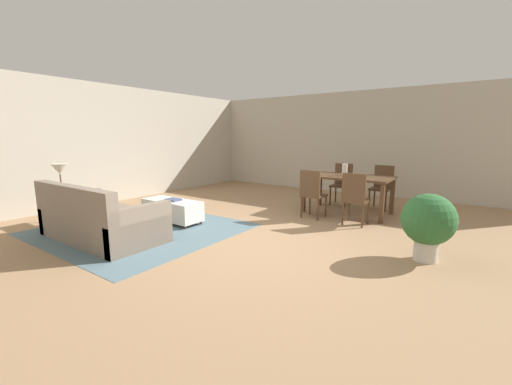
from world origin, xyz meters
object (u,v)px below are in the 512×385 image
at_px(ottoman_table, 172,209).
at_px(potted_plant, 428,222).
at_px(book_on_ottoman, 173,200).
at_px(dining_chair_near_right, 355,196).
at_px(dining_chair_far_right, 382,184).
at_px(dining_chair_far_left, 342,181).
at_px(vase_centerpiece, 345,170).
at_px(dining_chair_near_left, 312,191).
at_px(side_table, 63,200).
at_px(couch, 100,221).
at_px(dining_table, 348,180).
at_px(table_lamp, 60,170).

distance_m(ottoman_table, potted_plant, 4.07).
bearing_deg(ottoman_table, book_on_ottoman, -14.13).
distance_m(dining_chair_near_right, dining_chair_far_right, 1.66).
height_order(dining_chair_far_left, vase_centerpiece, vase_centerpiece).
relative_size(dining_chair_near_left, dining_chair_far_right, 1.00).
height_order(side_table, vase_centerpiece, vase_centerpiece).
bearing_deg(book_on_ottoman, dining_chair_far_left, 60.33).
bearing_deg(couch, dining_table, 56.48).
relative_size(dining_table, dining_chair_far_left, 1.80).
distance_m(table_lamp, potted_plant, 5.77).
height_order(dining_table, dining_chair_near_right, dining_chair_near_right).
xyz_separation_m(dining_table, dining_chair_near_right, (0.41, -0.80, -0.15)).
xyz_separation_m(couch, ottoman_table, (0.14, 1.27, -0.05)).
height_order(table_lamp, dining_chair_far_left, table_lamp).
distance_m(dining_chair_near_left, book_on_ottoman, 2.55).
height_order(side_table, dining_chair_far_right, dining_chair_far_right).
bearing_deg(dining_chair_far_left, dining_chair_near_right, -62.83).
height_order(dining_chair_near_left, dining_chair_near_right, same).
bearing_deg(vase_centerpiece, side_table, -135.46).
relative_size(couch, dining_chair_far_right, 2.18).
height_order(ottoman_table, dining_chair_near_left, dining_chair_near_left).
relative_size(dining_table, dining_chair_far_right, 1.80).
bearing_deg(dining_chair_near_left, table_lamp, -139.57).
xyz_separation_m(dining_chair_near_right, potted_plant, (1.26, -1.07, -0.02)).
height_order(side_table, dining_chair_near_left, dining_chair_near_left).
relative_size(dining_chair_far_left, dining_chair_far_right, 1.00).
bearing_deg(potted_plant, dining_chair_near_left, 152.32).
distance_m(couch, dining_chair_near_right, 4.14).
bearing_deg(dining_chair_near_left, ottoman_table, -139.04).
height_order(dining_chair_near_left, vase_centerpiece, vase_centerpiece).
relative_size(vase_centerpiece, book_on_ottoman, 0.91).
distance_m(ottoman_table, dining_chair_near_right, 3.24).
xyz_separation_m(dining_chair_near_right, book_on_ottoman, (-2.71, -1.68, -0.10)).
bearing_deg(dining_chair_near_right, potted_plant, -40.37).
bearing_deg(potted_plant, dining_chair_far_right, 114.17).
bearing_deg(book_on_ottoman, dining_chair_near_right, 31.87).
relative_size(side_table, vase_centerpiece, 2.31).
height_order(dining_chair_far_left, potted_plant, dining_chair_far_left).
relative_size(ottoman_table, side_table, 2.12).
height_order(couch, dining_table, couch).
xyz_separation_m(table_lamp, potted_plant, (5.46, 1.80, -0.45)).
height_order(dining_table, dining_chair_near_left, dining_chair_near_left).
distance_m(vase_centerpiece, book_on_ottoman, 3.36).
bearing_deg(dining_chair_far_right, couch, -122.50).
bearing_deg(dining_chair_far_left, dining_chair_far_right, 2.96).
height_order(dining_table, potted_plant, potted_plant).
distance_m(book_on_ottoman, potted_plant, 4.02).
height_order(dining_chair_far_left, dining_chair_far_right, same).
bearing_deg(table_lamp, couch, -3.43).
bearing_deg(dining_chair_near_right, dining_chair_near_left, 178.82).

